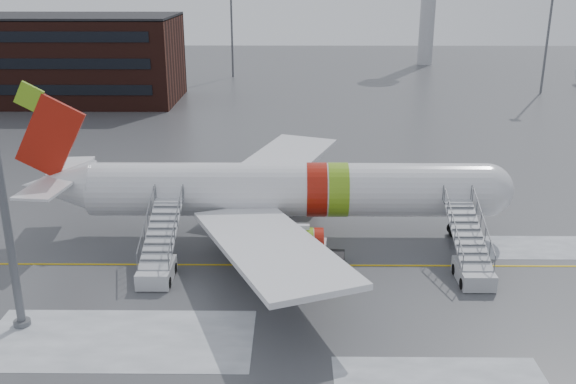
{
  "coord_description": "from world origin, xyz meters",
  "views": [
    {
      "loc": [
        3.09,
        -38.95,
        18.14
      ],
      "look_at": [
        2.71,
        2.07,
        4.0
      ],
      "focal_mm": 40.0,
      "sensor_mm": 36.0,
      "label": 1
    }
  ],
  "objects_px": {
    "airliner": "(275,191)",
    "airstair_aft": "(159,259)",
    "airstair_fwd": "(471,261)",
    "pushback_tug": "(320,254)"
  },
  "relations": [
    {
      "from": "airliner",
      "to": "airstair_aft",
      "type": "bearing_deg",
      "value": -137.48
    },
    {
      "from": "airstair_fwd",
      "to": "pushback_tug",
      "type": "distance_m",
      "value": 9.53
    },
    {
      "from": "airliner",
      "to": "pushback_tug",
      "type": "relative_size",
      "value": 11.84
    },
    {
      "from": "airstair_aft",
      "to": "pushback_tug",
      "type": "xyz_separation_m",
      "value": [
        10.18,
        1.66,
        -0.36
      ]
    },
    {
      "from": "pushback_tug",
      "to": "airliner",
      "type": "bearing_deg",
      "value": 122.06
    },
    {
      "from": "airliner",
      "to": "airstair_fwd",
      "type": "height_order",
      "value": "airliner"
    },
    {
      "from": "airliner",
      "to": "airstair_fwd",
      "type": "bearing_deg",
      "value": -27.74
    },
    {
      "from": "airstair_aft",
      "to": "pushback_tug",
      "type": "relative_size",
      "value": 2.6
    },
    {
      "from": "airstair_fwd",
      "to": "airstair_aft",
      "type": "relative_size",
      "value": 1.0
    },
    {
      "from": "airliner",
      "to": "airstair_fwd",
      "type": "xyz_separation_m",
      "value": [
        12.43,
        -6.54,
        -2.35
      ]
    }
  ]
}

